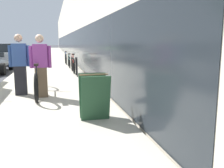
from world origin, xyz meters
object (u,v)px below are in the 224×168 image
(person_rider, at_px, (41,66))
(person_bystander, at_px, (20,65))
(sandwich_board_sign, at_px, (94,96))
(cruiser_bike_middle, at_px, (69,61))
(cruiser_bike_farthest, at_px, (66,59))
(cruiser_bike_nearest, at_px, (73,64))
(tandem_bicycle, at_px, (39,80))
(bike_rack_hoop, at_px, (76,64))
(parked_sedan_far, at_px, (10,55))

(person_rider, distance_m, person_bystander, 0.73)
(person_bystander, xyz_separation_m, sandwich_board_sign, (1.69, -2.71, -0.41))
(cruiser_bike_middle, distance_m, cruiser_bike_farthest, 2.16)
(person_bystander, bearing_deg, cruiser_bike_nearest, 69.32)
(tandem_bicycle, relative_size, cruiser_bike_farthest, 1.77)
(bike_rack_hoop, distance_m, sandwich_board_sign, 6.26)
(person_rider, height_order, person_bystander, person_bystander)
(tandem_bicycle, height_order, cruiser_bike_farthest, tandem_bicycle)
(sandwich_board_sign, height_order, parked_sedan_far, parked_sedan_far)
(sandwich_board_sign, bearing_deg, cruiser_bike_farthest, 89.80)
(person_rider, relative_size, parked_sedan_far, 0.42)
(cruiser_bike_middle, bearing_deg, tandem_bicycle, -100.03)
(person_rider, xyz_separation_m, cruiser_bike_farthest, (1.15, 10.02, -0.49))
(cruiser_bike_farthest, bearing_deg, cruiser_bike_nearest, -88.51)
(parked_sedan_far, bearing_deg, person_bystander, -79.94)
(bike_rack_hoop, xyz_separation_m, parked_sedan_far, (-4.11, 8.85, 0.02))
(person_bystander, bearing_deg, parked_sedan_far, 100.06)
(bike_rack_hoop, height_order, cruiser_bike_farthest, cruiser_bike_farthest)
(person_rider, xyz_separation_m, cruiser_bike_nearest, (1.27, 5.36, -0.46))
(tandem_bicycle, relative_size, person_rider, 1.73)
(bike_rack_hoop, xyz_separation_m, cruiser_bike_middle, (-0.09, 3.87, -0.16))
(person_rider, height_order, cruiser_bike_farthest, person_rider)
(bike_rack_hoop, bearing_deg, cruiser_bike_farthest, 91.62)
(sandwich_board_sign, xyz_separation_m, parked_sedan_far, (-3.89, 15.11, 0.09))
(person_rider, distance_m, cruiser_bike_nearest, 5.53)
(person_bystander, distance_m, bike_rack_hoop, 4.05)
(bike_rack_hoop, relative_size, parked_sedan_far, 0.21)
(person_bystander, relative_size, sandwich_board_sign, 1.91)
(person_bystander, relative_size, cruiser_bike_farthest, 1.03)
(person_rider, xyz_separation_m, bike_rack_hoop, (1.32, 3.99, -0.34))
(cruiser_bike_nearest, distance_m, cruiser_bike_middle, 2.50)
(parked_sedan_far, bearing_deg, sandwich_board_sign, -75.55)
(cruiser_bike_nearest, distance_m, sandwich_board_sign, 7.63)
(bike_rack_hoop, bearing_deg, sandwich_board_sign, -91.95)
(cruiser_bike_nearest, relative_size, cruiser_bike_farthest, 1.10)
(tandem_bicycle, height_order, bike_rack_hoop, tandem_bicycle)
(cruiser_bike_middle, bearing_deg, bike_rack_hoop, -88.67)
(tandem_bicycle, relative_size, sandwich_board_sign, 3.28)
(cruiser_bike_middle, relative_size, cruiser_bike_farthest, 1.06)
(tandem_bicycle, bearing_deg, cruiser_bike_middle, 79.97)
(tandem_bicycle, relative_size, cruiser_bike_middle, 1.68)
(person_bystander, height_order, sandwich_board_sign, person_bystander)
(cruiser_bike_nearest, bearing_deg, sandwich_board_sign, -91.24)
(sandwich_board_sign, relative_size, parked_sedan_far, 0.22)
(tandem_bicycle, height_order, cruiser_bike_middle, tandem_bicycle)
(person_bystander, relative_size, bike_rack_hoop, 2.04)
(cruiser_bike_middle, xyz_separation_m, parked_sedan_far, (-4.02, 4.98, 0.18))
(person_bystander, bearing_deg, bike_rack_hoop, 61.77)
(person_rider, height_order, cruiser_bike_nearest, person_rider)
(cruiser_bike_farthest, bearing_deg, cruiser_bike_middle, -87.87)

